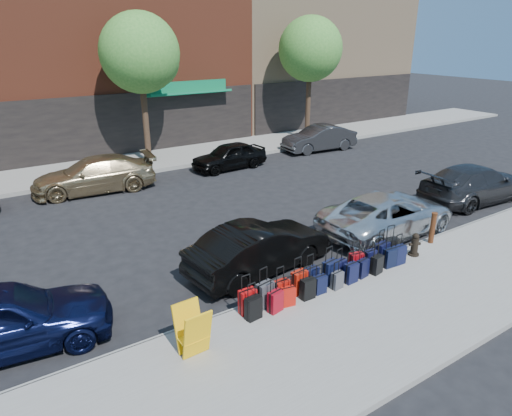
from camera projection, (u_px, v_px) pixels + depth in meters
ground at (235, 228)px, 16.00m from camera, size 120.00×120.00×0.00m
sidewalk_near at (375, 316)px, 10.91m from camera, size 60.00×4.00×0.15m
sidewalk_far at (137, 163)px, 23.77m from camera, size 60.00×4.00×0.15m
curb_near at (320, 280)px, 12.48m from camera, size 60.00×0.08×0.15m
curb_far at (151, 172)px, 22.19m from camera, size 60.00×0.08×0.15m
tree_center at (143, 55)px, 21.79m from camera, size 3.80×3.80×7.27m
tree_right at (312, 51)px, 27.19m from camera, size 3.80×3.80×7.27m
suitcase_front_0 at (248, 301)px, 10.79m from camera, size 0.41×0.23×0.99m
suitcase_front_1 at (265, 295)px, 11.04m from camera, size 0.46×0.30×1.03m
suitcase_front_2 at (281, 291)px, 11.26m from camera, size 0.40×0.23×0.94m
suitcase_front_3 at (299, 282)px, 11.62m from camera, size 0.43×0.26×0.99m
suitcase_front_4 at (311, 278)px, 11.85m from camera, size 0.41×0.25×0.95m
suitcase_front_5 at (330, 272)px, 12.08m from camera, size 0.46×0.29×1.04m
suitcase_front_6 at (340, 269)px, 12.35m from camera, size 0.38×0.24×0.86m
suitcase_front_7 at (356, 263)px, 12.64m from camera, size 0.42×0.28×0.93m
suitcase_front_8 at (370, 259)px, 12.85m from camera, size 0.38×0.23×0.89m
suitcase_front_9 at (382, 253)px, 13.10m from camera, size 0.47×0.30×1.04m
suitcase_front_10 at (390, 249)px, 13.37m from camera, size 0.47×0.29×1.06m
suitcase_back_0 at (253, 308)px, 10.57m from camera, size 0.40×0.26×0.91m
suitcase_back_1 at (275, 301)px, 10.86m from camera, size 0.40×0.28×0.87m
suitcase_back_2 at (288, 296)px, 11.11m from camera, size 0.36×0.25×0.79m
suitcase_back_3 at (308, 289)px, 11.39m from camera, size 0.37×0.22×0.88m
suitcase_back_4 at (320, 284)px, 11.63m from camera, size 0.34×0.20×0.80m
suitcase_back_5 at (337, 280)px, 11.85m from camera, size 0.33×0.22×0.76m
suitcase_back_6 at (351, 273)px, 12.13m from camera, size 0.39×0.24×0.90m
suitcase_back_7 at (363, 268)px, 12.42m from camera, size 0.37×0.25×0.83m
suitcase_back_8 at (377, 265)px, 12.59m from camera, size 0.39×0.27×0.85m
suitcase_back_9 at (390, 258)px, 12.94m from camera, size 0.39×0.25×0.91m
suitcase_back_10 at (399, 255)px, 13.11m from camera, size 0.39×0.24×0.91m
fire_hydrant at (415, 245)px, 13.61m from camera, size 0.36×0.32×0.71m
bollard at (433, 227)px, 14.36m from camera, size 0.19×0.19×1.01m
display_rack at (193, 331)px, 9.35m from camera, size 0.63×0.69×1.08m
car_near_0 at (0, 320)px, 9.56m from camera, size 4.71×2.41×1.54m
car_near_1 at (259, 248)px, 12.87m from camera, size 4.50×1.99×1.44m
car_near_2 at (388, 214)px, 15.37m from camera, size 5.10×2.43×1.41m
car_near_3 at (476, 184)px, 18.31m from camera, size 5.29×2.45×1.50m
car_far_1 at (94, 175)px, 19.48m from camera, size 5.31×2.68×1.48m
car_far_2 at (229, 156)px, 22.81m from camera, size 3.93×1.74×1.32m
car_far_3 at (319, 138)px, 26.32m from camera, size 4.51×1.95×1.44m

